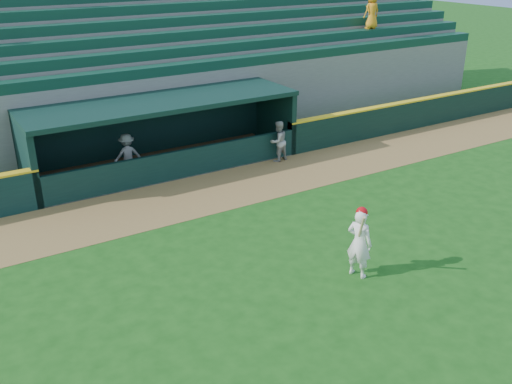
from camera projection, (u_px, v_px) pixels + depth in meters
ground at (289, 261)px, 14.26m from camera, size 120.00×120.00×0.00m
warning_track at (202, 194)px, 18.09m from camera, size 40.00×3.00×0.01m
field_wall_right at (435, 111)px, 25.02m from camera, size 15.50×0.30×1.20m
wall_stripe_right at (436, 96)px, 24.77m from camera, size 15.50×0.32×0.06m
dugout_player_front at (278, 141)px, 20.63m from camera, size 0.81×0.68×1.49m
dugout_player_inside at (127, 155)px, 19.31m from camera, size 0.99×0.62×1.47m
dugout at (161, 129)px, 19.98m from camera, size 9.40×2.80×2.46m
stands at (115, 76)px, 23.13m from camera, size 34.50×6.25×7.52m
batter_at_plate at (359, 242)px, 13.30m from camera, size 0.65×0.81×1.81m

